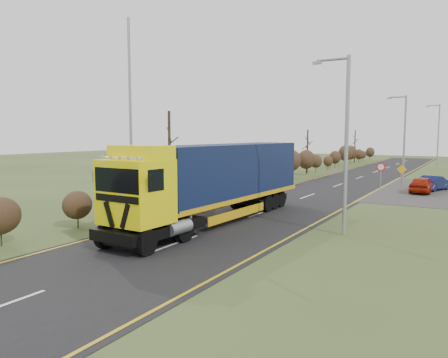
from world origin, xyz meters
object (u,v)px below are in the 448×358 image
streetlight_near (344,138)px  car_red_hatchback (422,185)px  car_blue_sedan (434,183)px  speed_sign (381,172)px  lorry (216,177)px

streetlight_near → car_red_hatchback: bearing=85.1°
car_red_hatchback → car_blue_sedan: car_red_hatchback is taller
streetlight_near → speed_sign: size_ratio=3.42×
lorry → car_blue_sedan: bearing=69.2°
streetlight_near → lorry: bearing=-175.7°
lorry → streetlight_near: size_ratio=1.86×
lorry → car_red_hatchback: size_ratio=3.96×
streetlight_near → speed_sign: (-1.34, 15.72, -2.75)m
lorry → speed_sign: size_ratio=6.37×
lorry → car_red_hatchback: (7.93, 17.77, -1.71)m
speed_sign → car_red_hatchback: bearing=29.0°
car_blue_sedan → car_red_hatchback: bearing=94.0°
lorry → streetlight_near: streetlight_near is taller
car_blue_sedan → lorry: bearing=87.5°
car_red_hatchback → car_blue_sedan: (0.66, 2.19, -0.04)m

